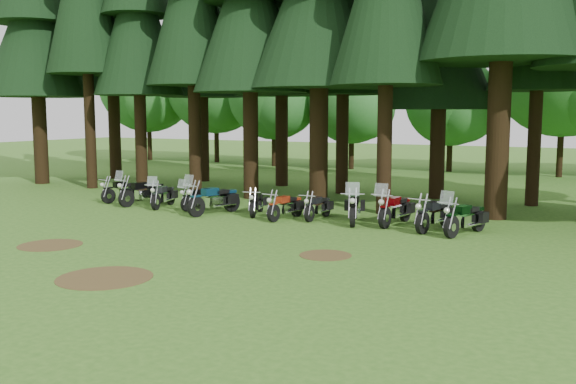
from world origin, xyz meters
name	(u,v)px	position (x,y,z in m)	size (l,w,h in m)	color
ground	(178,243)	(0.00, 0.00, 0.00)	(120.00, 120.00, 0.00)	#366A1E
pine_back_1	(201,1)	(-9.26, 14.35, 9.71)	(4.52, 4.52, 16.22)	black
pine_back_4	(441,7)	(4.04, 13.25, 8.25)	(4.94, 4.94, 13.78)	black
decid_0	(150,85)	(-22.10, 25.26, 5.90)	(8.00, 7.78, 10.00)	black
decid_1	(218,85)	(-15.99, 25.76, 5.83)	(7.91, 7.69, 9.88)	black
decid_2	(276,96)	(-10.43, 24.78, 4.95)	(6.72, 6.53, 8.40)	black
decid_3	(355,101)	(-4.71, 25.13, 4.51)	(6.12, 5.95, 7.65)	black
decid_4	(455,103)	(1.58, 26.32, 4.37)	(5.93, 5.76, 7.41)	black
decid_5	(571,69)	(8.29, 25.71, 6.23)	(8.45, 8.21, 10.56)	black
dirt_patch_0	(50,245)	(-3.00, -2.00, 0.01)	(1.80, 1.80, 0.01)	#4C3D1E
dirt_patch_1	(325,255)	(4.50, 0.50, 0.01)	(1.40, 1.40, 0.01)	#4C3D1E
dirt_patch_2	(105,278)	(1.00, -4.00, 0.01)	(2.20, 2.20, 0.01)	#4C3D1E
motorcycle_0	(124,192)	(-7.40, 5.90, 0.44)	(0.70, 2.06, 0.86)	black
motorcycle_1	(143,193)	(-6.03, 5.51, 0.50)	(0.79, 2.38, 1.50)	black
motorcycle_2	(163,196)	(-4.86, 5.37, 0.45)	(0.82, 2.12, 1.35)	black
motorcycle_3	(201,199)	(-3.18, 5.60, 0.43)	(0.73, 2.03, 1.28)	black
motorcycle_4	(214,200)	(-2.06, 4.86, 0.53)	(0.95, 2.48, 1.57)	black
motorcycle_5	(257,204)	(-0.61, 5.54, 0.42)	(0.78, 1.93, 0.82)	black
motorcycle_6	(286,207)	(0.81, 5.14, 0.43)	(0.39, 2.06, 0.84)	black
motorcycle_7	(318,208)	(1.82, 5.71, 0.41)	(0.27, 1.97, 0.80)	black
motorcycle_8	(354,208)	(3.25, 5.54, 0.51)	(1.09, 2.39, 1.53)	black
motorcycle_9	(395,210)	(4.63, 5.84, 0.51)	(0.56, 2.42, 1.52)	black
motorcycle_10	(435,215)	(6.08, 5.48, 0.48)	(0.63, 2.31, 0.95)	black
motorcycle_11	(465,219)	(7.11, 5.17, 0.49)	(0.98, 2.30, 1.47)	black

